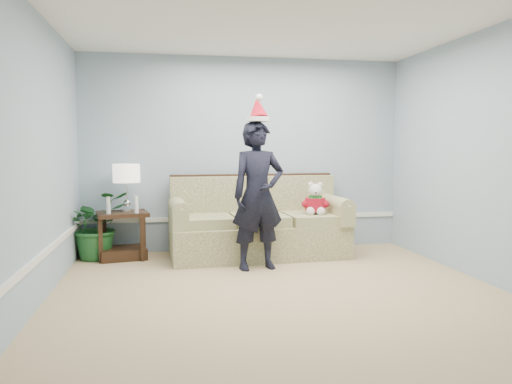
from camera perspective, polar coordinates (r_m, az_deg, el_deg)
The scene contains 10 objects.
room_shell at distance 4.60m, azimuth 3.62°, elevation 3.98°, with size 4.54×5.04×2.74m.
wainscot_trim at distance 5.72m, azimuth -10.90°, elevation -4.96°, with size 4.49×4.99×0.06m.
sofa at distance 6.68m, azimuth 0.16°, elevation -4.04°, with size 2.34×1.09×1.08m.
side_table at distance 6.74m, azimuth -14.97°, elevation -5.37°, with size 0.72×0.64×0.61m.
table_lamp at distance 6.67m, azimuth -14.59°, elevation 1.86°, with size 0.35×0.35×0.62m.
candle_pair at distance 6.52m, azimuth -15.03°, elevation -1.50°, with size 0.40×0.06×0.22m.
houseplant at distance 6.80m, azimuth -17.78°, elevation -3.61°, with size 0.79×0.69×0.88m, color #1C5625.
man at distance 5.88m, azimuth 0.23°, elevation -0.41°, with size 0.64×0.42×1.75m, color black.
santa_hat at distance 5.88m, azimuth 0.21°, elevation 9.37°, with size 0.32×0.35×0.32m.
teddy_bear at distance 6.63m, azimuth 6.81°, elevation -1.19°, with size 0.32×0.33×0.43m.
Camera 1 is at (-1.10, -4.46, 1.43)m, focal length 35.00 mm.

